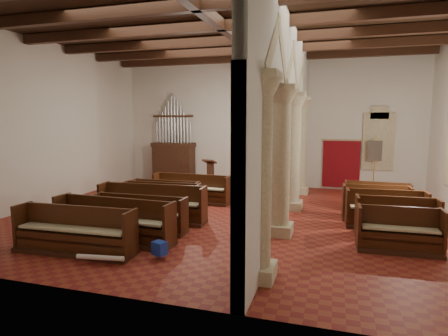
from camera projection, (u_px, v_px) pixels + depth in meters
floor at (231, 216)px, 12.33m from camera, size 14.00×14.00×0.00m
ceiling at (231, 27)px, 11.54m from camera, size 14.00×14.00×0.00m
wall_back at (265, 123)px, 17.63m from camera, size 14.00×0.02×6.00m
wall_front at (134, 130)px, 6.24m from camera, size 14.00×0.02×6.00m
wall_left at (50, 124)px, 13.93m from camera, size 0.02×12.00×6.00m
ceiling_beams at (231, 33)px, 11.56m from camera, size 13.80×11.80×0.30m
arcade at (288, 106)px, 11.35m from camera, size 0.90×11.90×6.00m
window_back at (378, 141)px, 16.30m from camera, size 1.00×0.03×2.20m
pipe_organ at (174, 155)px, 18.65m from camera, size 2.10×0.85×4.40m
lectern at (210, 177)px, 16.98m from camera, size 0.63×0.66×1.38m
dossal_curtain at (341, 164)px, 16.80m from camera, size 1.80×0.07×2.17m
processional_banner at (374, 175)px, 16.02m from camera, size 0.56×0.71×2.44m
hymnal_box_a at (160, 248)px, 8.55m from camera, size 0.37×0.34×0.30m
hymnal_box_b at (150, 222)px, 10.69m from camera, size 0.33×0.28×0.29m
hymnal_box_c at (239, 209)px, 12.25m from camera, size 0.31×0.25×0.31m
tube_heater_a at (100, 258)px, 8.22m from camera, size 1.09×0.27×0.11m
tube_heater_b at (118, 232)px, 10.11m from camera, size 0.87×0.22×0.09m
nave_pew_0 at (75, 238)px, 8.92m from camera, size 3.05×0.85×1.11m
nave_pew_1 at (113, 228)px, 9.75m from camera, size 3.39×0.90×1.13m
nave_pew_2 at (139, 219)px, 10.69m from camera, size 2.81×0.70×1.02m
nave_pew_3 at (152, 209)px, 11.65m from camera, size 3.45×0.95×1.15m
nave_pew_4 at (161, 203)px, 12.64m from camera, size 2.72×0.87×1.05m
nave_pew_5 at (165, 198)px, 13.53m from camera, size 2.55×0.70×0.97m
nave_pew_6 at (191, 193)px, 14.32m from camera, size 3.05×0.86×1.07m
aisle_pew_0 at (399, 237)px, 9.01m from camera, size 1.94×0.77×1.08m
aisle_pew_1 at (396, 224)px, 10.10m from camera, size 2.14×0.84×1.09m
aisle_pew_2 at (385, 215)px, 10.97m from camera, size 2.25×0.85×1.11m
aisle_pew_3 at (376, 209)px, 11.76m from camera, size 2.04×0.83×1.11m
aisle_pew_4 at (376, 202)px, 12.81m from camera, size 2.15×0.79×1.03m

